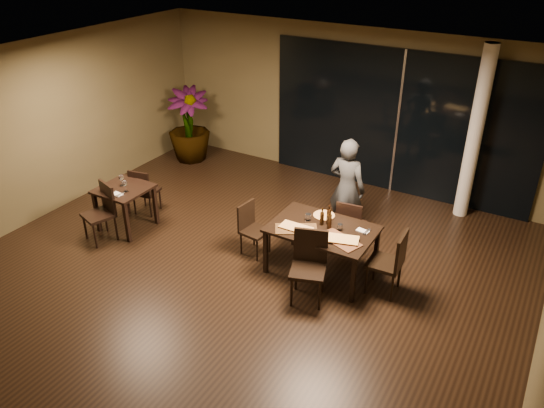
{
  "coord_description": "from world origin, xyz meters",
  "views": [
    {
      "loc": [
        3.68,
        -5.21,
        4.67
      ],
      "look_at": [
        0.29,
        0.58,
        1.05
      ],
      "focal_mm": 35.0,
      "sensor_mm": 36.0,
      "label": 1
    }
  ],
  "objects_px": {
    "chair_main_near": "(309,262)",
    "potted_plant": "(189,125)",
    "chair_main_far": "(350,223)",
    "side_table": "(124,195)",
    "chair_main_left": "(251,226)",
    "chair_side_far": "(143,189)",
    "bottle_b": "(329,219)",
    "chair_side_near": "(103,209)",
    "chair_main_right": "(391,260)",
    "diner": "(347,188)",
    "main_table": "(322,232)",
    "bottle_c": "(329,215)",
    "bottle_a": "(322,216)"
  },
  "relations": [
    {
      "from": "chair_main_right",
      "to": "bottle_a",
      "type": "relative_size",
      "value": 3.67
    },
    {
      "from": "chair_main_far",
      "to": "chair_side_near",
      "type": "distance_m",
      "value": 3.97
    },
    {
      "from": "main_table",
      "to": "chair_side_near",
      "type": "xyz_separation_m",
      "value": [
        -3.47,
        -0.94,
        -0.14
      ]
    },
    {
      "from": "chair_main_near",
      "to": "chair_main_far",
      "type": "bearing_deg",
      "value": 70.14
    },
    {
      "from": "bottle_c",
      "to": "bottle_b",
      "type": "bearing_deg",
      "value": -61.38
    },
    {
      "from": "chair_main_near",
      "to": "diner",
      "type": "height_order",
      "value": "diner"
    },
    {
      "from": "chair_main_left",
      "to": "diner",
      "type": "height_order",
      "value": "diner"
    },
    {
      "from": "chair_main_right",
      "to": "diner",
      "type": "bearing_deg",
      "value": -136.69
    },
    {
      "from": "chair_main_right",
      "to": "potted_plant",
      "type": "xyz_separation_m",
      "value": [
        -5.33,
        2.34,
        0.24
      ]
    },
    {
      "from": "chair_side_near",
      "to": "bottle_c",
      "type": "xyz_separation_m",
      "value": [
        3.49,
        1.08,
        0.36
      ]
    },
    {
      "from": "chair_main_right",
      "to": "diner",
      "type": "xyz_separation_m",
      "value": [
        -1.18,
        1.15,
        0.3
      ]
    },
    {
      "from": "chair_side_near",
      "to": "potted_plant",
      "type": "distance_m",
      "value": 3.41
    },
    {
      "from": "side_table",
      "to": "chair_main_left",
      "type": "relative_size",
      "value": 0.95
    },
    {
      "from": "main_table",
      "to": "bottle_a",
      "type": "xyz_separation_m",
      "value": [
        -0.05,
        0.08,
        0.21
      ]
    },
    {
      "from": "main_table",
      "to": "chair_main_right",
      "type": "xyz_separation_m",
      "value": [
        1.05,
        0.02,
        -0.13
      ]
    },
    {
      "from": "chair_main_left",
      "to": "bottle_b",
      "type": "xyz_separation_m",
      "value": [
        1.25,
        0.11,
        0.43
      ]
    },
    {
      "from": "chair_side_near",
      "to": "bottle_c",
      "type": "distance_m",
      "value": 3.67
    },
    {
      "from": "main_table",
      "to": "chair_main_left",
      "type": "relative_size",
      "value": 1.78
    },
    {
      "from": "chair_main_near",
      "to": "bottle_a",
      "type": "distance_m",
      "value": 0.78
    },
    {
      "from": "main_table",
      "to": "chair_main_far",
      "type": "distance_m",
      "value": 0.78
    },
    {
      "from": "chair_main_far",
      "to": "bottle_c",
      "type": "relative_size",
      "value": 2.91
    },
    {
      "from": "bottle_b",
      "to": "chair_side_near",
      "type": "bearing_deg",
      "value": -164.66
    },
    {
      "from": "chair_main_near",
      "to": "bottle_b",
      "type": "xyz_separation_m",
      "value": [
        -0.02,
        0.65,
        0.34
      ]
    },
    {
      "from": "chair_main_far",
      "to": "chair_main_left",
      "type": "xyz_separation_m",
      "value": [
        -1.3,
        -0.81,
        -0.02
      ]
    },
    {
      "from": "chair_main_left",
      "to": "chair_side_near",
      "type": "distance_m",
      "value": 2.45
    },
    {
      "from": "chair_main_right",
      "to": "chair_side_near",
      "type": "height_order",
      "value": "chair_main_right"
    },
    {
      "from": "main_table",
      "to": "chair_main_near",
      "type": "relative_size",
      "value": 1.49
    },
    {
      "from": "chair_main_right",
      "to": "diner",
      "type": "distance_m",
      "value": 1.67
    },
    {
      "from": "bottle_c",
      "to": "bottle_a",
      "type": "bearing_deg",
      "value": -139.64
    },
    {
      "from": "chair_main_near",
      "to": "bottle_c",
      "type": "relative_size",
      "value": 3.33
    },
    {
      "from": "chair_main_far",
      "to": "chair_side_near",
      "type": "relative_size",
      "value": 0.91
    },
    {
      "from": "diner",
      "to": "bottle_a",
      "type": "distance_m",
      "value": 1.09
    },
    {
      "from": "chair_side_near",
      "to": "potted_plant",
      "type": "height_order",
      "value": "potted_plant"
    },
    {
      "from": "chair_side_near",
      "to": "bottle_b",
      "type": "height_order",
      "value": "bottle_b"
    },
    {
      "from": "chair_main_right",
      "to": "chair_side_near",
      "type": "bearing_deg",
      "value": -80.4
    },
    {
      "from": "chair_main_right",
      "to": "bottle_c",
      "type": "bearing_deg",
      "value": -99.42
    },
    {
      "from": "chair_main_right",
      "to": "chair_side_far",
      "type": "height_order",
      "value": "chair_main_right"
    },
    {
      "from": "potted_plant",
      "to": "main_table",
      "type": "bearing_deg",
      "value": -28.85
    },
    {
      "from": "chair_main_left",
      "to": "bottle_a",
      "type": "relative_size",
      "value": 3.17
    },
    {
      "from": "chair_side_far",
      "to": "chair_main_far",
      "type": "bearing_deg",
      "value": -178.68
    },
    {
      "from": "main_table",
      "to": "diner",
      "type": "relative_size",
      "value": 0.89
    },
    {
      "from": "diner",
      "to": "chair_main_near",
      "type": "bearing_deg",
      "value": 101.52
    },
    {
      "from": "potted_plant",
      "to": "bottle_a",
      "type": "height_order",
      "value": "potted_plant"
    },
    {
      "from": "bottle_b",
      "to": "potted_plant",
      "type": "bearing_deg",
      "value": 152.0
    },
    {
      "from": "diner",
      "to": "potted_plant",
      "type": "height_order",
      "value": "diner"
    },
    {
      "from": "chair_main_far",
      "to": "chair_side_near",
      "type": "height_order",
      "value": "chair_side_near"
    },
    {
      "from": "chair_side_far",
      "to": "bottle_c",
      "type": "xyz_separation_m",
      "value": [
        3.49,
        0.14,
        0.42
      ]
    },
    {
      "from": "chair_main_far",
      "to": "chair_main_near",
      "type": "relative_size",
      "value": 0.87
    },
    {
      "from": "chair_side_far",
      "to": "diner",
      "type": "height_order",
      "value": "diner"
    },
    {
      "from": "chair_main_near",
      "to": "potted_plant",
      "type": "xyz_separation_m",
      "value": [
        -4.39,
        2.98,
        0.22
      ]
    }
  ]
}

